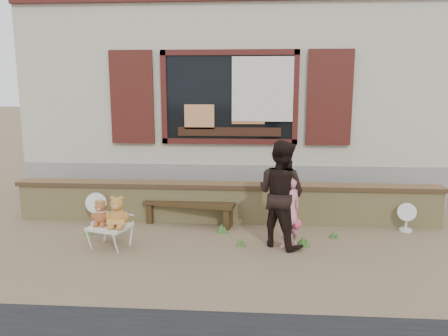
# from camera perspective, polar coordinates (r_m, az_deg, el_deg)

# --- Properties ---
(ground) EXTENTS (80.00, 80.00, 0.00)m
(ground) POSITION_cam_1_polar(r_m,az_deg,el_deg) (6.50, -0.38, -9.69)
(ground) COLOR brown
(ground) RESTS_ON ground
(shopfront) EXTENTS (8.04, 5.13, 4.00)m
(shopfront) POSITION_cam_1_polar(r_m,az_deg,el_deg) (10.58, 1.51, 9.27)
(shopfront) COLOR #A79F87
(shopfront) RESTS_ON ground
(brick_wall) EXTENTS (7.10, 0.36, 0.67)m
(brick_wall) POSITION_cam_1_polar(r_m,az_deg,el_deg) (7.35, 0.22, -4.47)
(brick_wall) COLOR tan
(brick_wall) RESTS_ON ground
(bench) EXTENTS (1.54, 0.57, 0.39)m
(bench) POSITION_cam_1_polar(r_m,az_deg,el_deg) (7.23, -4.57, -5.24)
(bench) COLOR #2F2110
(bench) RESTS_ON ground
(folding_chair) EXTENTS (0.62, 0.58, 0.32)m
(folding_chair) POSITION_cam_1_polar(r_m,az_deg,el_deg) (6.44, -14.69, -7.55)
(folding_chair) COLOR silver
(folding_chair) RESTS_ON ground
(teddy_bear_left) EXTENTS (0.32, 0.30, 0.37)m
(teddy_bear_left) POSITION_cam_1_polar(r_m,az_deg,el_deg) (6.45, -15.80, -5.58)
(teddy_bear_left) COLOR brown
(teddy_bear_left) RESTS_ON folding_chair
(teddy_bear_right) EXTENTS (0.40, 0.37, 0.45)m
(teddy_bear_right) POSITION_cam_1_polar(r_m,az_deg,el_deg) (6.29, -13.74, -5.50)
(teddy_bear_right) COLOR olive
(teddy_bear_right) RESTS_ON folding_chair
(child) EXTENTS (0.47, 0.43, 1.07)m
(child) POSITION_cam_1_polar(r_m,az_deg,el_deg) (6.22, 8.49, -5.57)
(child) COLOR pink
(child) RESTS_ON ground
(adult) EXTENTS (0.94, 0.91, 1.53)m
(adult) POSITION_cam_1_polar(r_m,az_deg,el_deg) (6.22, 7.44, -3.36)
(adult) COLOR black
(adult) RESTS_ON ground
(fan_left) EXTENTS (0.35, 0.23, 0.55)m
(fan_left) POSITION_cam_1_polar(r_m,az_deg,el_deg) (7.51, -16.28, -5.10)
(fan_left) COLOR silver
(fan_left) RESTS_ON ground
(fan_right) EXTENTS (0.30, 0.20, 0.46)m
(fan_right) POSITION_cam_1_polar(r_m,az_deg,el_deg) (7.49, 22.74, -5.91)
(fan_right) COLOR white
(fan_right) RESTS_ON ground
(grass_tufts) EXTENTS (4.77, 1.54, 0.14)m
(grass_tufts) POSITION_cam_1_polar(r_m,az_deg,el_deg) (6.52, -1.22, -9.02)
(grass_tufts) COLOR #365B24
(grass_tufts) RESTS_ON ground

